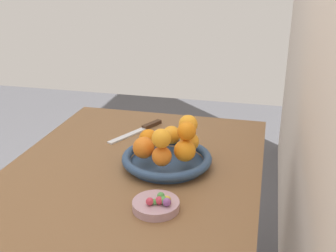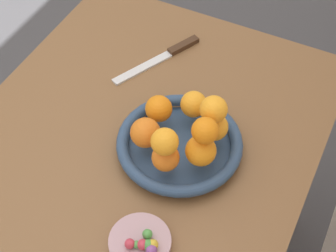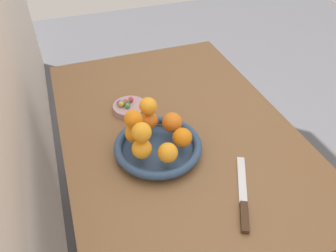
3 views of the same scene
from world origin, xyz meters
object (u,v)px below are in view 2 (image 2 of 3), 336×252
(orange_1, at_px, (201,151))
(knife, at_px, (164,56))
(candy_dish, at_px, (140,243))
(orange_6, at_px, (165,142))
(dining_table, at_px, (122,189))
(candy_ball_2, at_px, (130,244))
(orange_2, at_px, (214,127))
(orange_4, at_px, (159,109))
(candy_ball_0, at_px, (148,245))
(candy_ball_1, at_px, (146,245))
(orange_7, at_px, (214,109))
(orange_3, at_px, (194,104))
(candy_ball_6, at_px, (143,245))
(candy_ball_7, at_px, (137,245))
(fruit_bowl, at_px, (179,144))
(orange_5, at_px, (145,133))
(candy_ball_3, at_px, (147,234))
(candy_ball_5, at_px, (151,250))
(orange_0, at_px, (166,158))
(orange_8, at_px, (205,131))

(orange_1, xyz_separation_m, knife, (-0.28, -0.22, -0.07))
(candy_dish, xyz_separation_m, orange_6, (-0.16, -0.03, 0.11))
(dining_table, relative_size, candy_ball_2, 55.79)
(orange_2, xyz_separation_m, orange_4, (0.01, -0.13, -0.00))
(orange_6, xyz_separation_m, candy_ball_0, (0.17, 0.05, -0.09))
(candy_ball_1, bearing_deg, candy_ball_0, 96.83)
(orange_7, relative_size, candy_ball_1, 3.88)
(orange_3, xyz_separation_m, candy_ball_6, (0.33, 0.05, -0.04))
(orange_4, distance_m, candy_ball_7, 0.30)
(candy_ball_6, bearing_deg, fruit_bowl, -170.35)
(candy_ball_6, xyz_separation_m, candy_ball_7, (0.00, -0.01, -0.00))
(candy_ball_6, bearing_deg, orange_1, 174.95)
(candy_ball_1, xyz_separation_m, candy_ball_7, (0.01, -0.02, 0.00))
(candy_dish, relative_size, candy_ball_0, 5.61)
(fruit_bowl, xyz_separation_m, orange_5, (0.04, -0.06, 0.05))
(fruit_bowl, distance_m, candy_ball_3, 0.23)
(candy_ball_7, bearing_deg, orange_5, -156.64)
(fruit_bowl, bearing_deg, candy_ball_7, 7.08)
(candy_ball_0, distance_m, knife, 0.54)
(orange_2, distance_m, orange_3, 0.08)
(candy_ball_3, bearing_deg, orange_3, -171.71)
(candy_ball_5, bearing_deg, orange_6, -161.45)
(candy_ball_0, bearing_deg, candy_ball_6, -68.94)
(orange_1, xyz_separation_m, candy_ball_7, (0.22, -0.03, -0.04))
(orange_1, distance_m, orange_6, 0.09)
(candy_ball_1, bearing_deg, candy_ball_6, -57.95)
(knife, bearing_deg, candy_ball_0, 23.28)
(orange_1, relative_size, candy_ball_2, 3.24)
(candy_ball_2, bearing_deg, candy_ball_0, 111.44)
(dining_table, distance_m, orange_2, 0.26)
(orange_2, relative_size, candy_ball_5, 2.81)
(orange_0, height_order, orange_5, orange_5)
(orange_7, relative_size, candy_ball_7, 3.83)
(candy_ball_0, bearing_deg, orange_2, 178.21)
(candy_ball_7, bearing_deg, orange_2, 174.18)
(candy_ball_0, bearing_deg, orange_6, -163.83)
(orange_3, bearing_deg, candy_ball_1, 9.06)
(orange_5, distance_m, knife, 0.31)
(orange_1, xyz_separation_m, orange_6, (0.05, -0.06, 0.05))
(orange_2, xyz_separation_m, orange_6, (0.12, -0.06, 0.05))
(orange_0, relative_size, candy_ball_6, 2.74)
(candy_ball_3, xyz_separation_m, candy_ball_7, (0.03, -0.01, -0.00))
(fruit_bowl, distance_m, orange_5, 0.09)
(candy_ball_1, relative_size, candy_ball_7, 0.99)
(orange_7, bearing_deg, orange_6, -24.95)
(candy_ball_1, height_order, candy_ball_6, candy_ball_6)
(orange_4, relative_size, candy_ball_3, 3.04)
(orange_3, bearing_deg, orange_4, -53.85)
(candy_dish, relative_size, orange_8, 2.20)
(orange_1, height_order, orange_4, orange_1)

